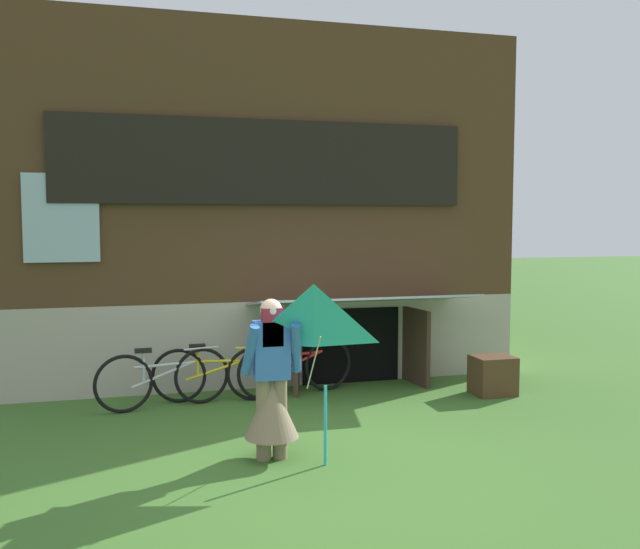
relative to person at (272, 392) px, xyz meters
The scene contains 8 objects.
ground_plane 0.84m from the person, 24.29° to the right, with size 60.00×60.00×0.00m, color #3D6B28.
log_house 5.37m from the person, 84.52° to the left, with size 7.39×5.62×4.94m.
person is the anchor object (origin of this frame).
kite 0.87m from the person, 59.92° to the right, with size 1.02×0.90×1.65m.
bicycle_red 2.44m from the person, 71.49° to the left, with size 1.63×0.45×0.76m.
bicycle_yellow 2.26m from the person, 97.14° to the left, with size 1.60×0.29×0.74m.
bicycle_silver 2.30m from the person, 114.02° to the left, with size 1.63×0.37×0.75m.
wooden_crate 3.68m from the person, 26.80° to the left, with size 0.52×0.44×0.51m, color #4C331E.
Camera 1 is at (-1.71, -6.12, 2.30)m, focal length 38.64 mm.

